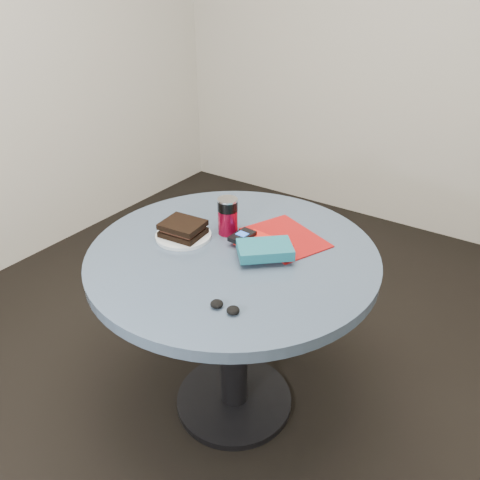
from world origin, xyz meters
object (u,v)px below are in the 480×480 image
Objects in this scene: plate at (183,236)px; pepper_grinder at (233,218)px; mp3_player at (242,236)px; sandwich at (183,229)px; red_book at (263,245)px; headphones at (225,307)px; soda_can at (228,216)px; table at (233,289)px; magazine at (285,238)px; novel at (265,250)px.

plate is 2.34× the size of pepper_grinder.
pepper_grinder is 0.85× the size of mp3_player.
mp3_player is at bearing 24.26° from sandwich.
sandwich is at bearing -155.74° from mp3_player.
plate is at bearing -156.85° from mp3_player.
plate is at bearing -153.85° from red_book.
sandwich is 1.62× the size of headphones.
pepper_grinder is 0.49m from headphones.
soda_can is at bearing 45.41° from plate.
plate reaches higher than table.
magazine is 0.17m from novel.
table is 0.26m from pepper_grinder.
red_book is 0.37m from headphones.
table is at bearing -54.96° from pepper_grinder.
plate is at bearing -172.76° from table.
mp3_player is (0.08, -0.03, -0.04)m from soda_can.
sandwich reaches higher than red_book.
soda_can reaches higher than red_book.
red_book is (-0.03, -0.10, 0.01)m from magazine.
soda_can is 0.77× the size of novel.
table is at bearing -98.01° from magazine.
soda_can is (-0.08, 0.09, 0.23)m from table.
novel reaches higher than mp3_player.
table is at bearing -130.22° from red_book.
novel reaches higher than magazine.
soda_can is at bearing -179.66° from red_book.
red_book reaches higher than plate.
table is 11.67× the size of pepper_grinder.
novel is (0.32, 0.04, 0.03)m from plate.
soda_can reaches higher than plate.
magazine is at bearing 23.29° from soda_can.
magazine is at bearing 12.56° from pepper_grinder.
table is 0.23m from novel.
magazine is 0.11m from red_book.
red_book is at bearing 83.62° from novel.
mp3_player reaches higher than headphones.
plate is at bearing -124.99° from pepper_grinder.
plate is 0.22m from mp3_player.
soda_can is 1.60× the size of pepper_grinder.
magazine is at bearing 97.60° from headphones.
sandwich is 0.85× the size of novel.
plate is at bearing -134.59° from soda_can.
plate is 1.32× the size of sandwich.
red_book is (0.08, 0.07, 0.18)m from table.
red_book is at bearing 9.80° from mp3_player.
mp3_player reaches higher than plate.
pepper_grinder is (-0.01, 0.04, -0.03)m from soda_can.
novel is at bearing 7.35° from sandwich.
table is 0.37m from headphones.
magazine is at bearing 46.39° from mp3_player.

